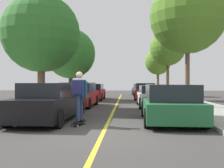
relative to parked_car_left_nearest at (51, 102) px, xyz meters
The scene contains 16 objects.
ground 3.37m from the parked_car_left_nearest, 46.72° to the right, with size 80.00×80.00×0.00m, color #3D3A38.
center_line 2.86m from the parked_car_left_nearest, 35.35° to the left, with size 0.12×39.20×0.01m, color gold.
parked_car_left_nearest is the anchor object (origin of this frame).
parked_car_left_near 5.51m from the parked_car_left_nearest, 90.00° to the left, with size 2.11×4.07×1.46m.
parked_car_left_far 11.91m from the parked_car_left_nearest, 90.01° to the left, with size 1.99×4.60×1.36m.
parked_car_right_nearest 4.52m from the parked_car_left_nearest, ahead, with size 2.09×4.20×1.38m.
parked_car_right_near 7.34m from the parked_car_left_nearest, 52.02° to the left, with size 1.83×4.30×1.28m.
parked_car_right_far 13.46m from the parked_car_left_nearest, 70.38° to the left, with size 1.96×4.53×1.41m.
parked_car_right_farthest 19.91m from the parked_car_left_nearest, 76.88° to the left, with size 1.97×4.15×1.32m.
street_tree_left_nearest 5.65m from the parked_car_left_nearest, 113.86° to the left, with size 4.31×4.31×6.20m.
street_tree_left_near 11.88m from the parked_car_left_nearest, 99.07° to the left, with size 4.19×4.19×5.86m.
street_tree_right_nearest 9.02m from the parked_car_left_nearest, 36.33° to the left, with size 4.20×4.20×7.13m.
street_tree_right_near 13.57m from the parked_car_left_nearest, 61.10° to the left, with size 2.93×2.93×5.65m.
street_tree_right_far 19.19m from the parked_car_left_nearest, 70.51° to the left, with size 2.81×2.81×5.00m.
skateboard 1.84m from the parked_car_left_nearest, 39.96° to the right, with size 0.41×0.87×0.10m.
skateboarder 1.79m from the parked_car_left_nearest, 40.97° to the right, with size 0.59×0.70×1.72m.
Camera 1 is at (0.68, -7.11, 1.44)m, focal length 40.05 mm.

